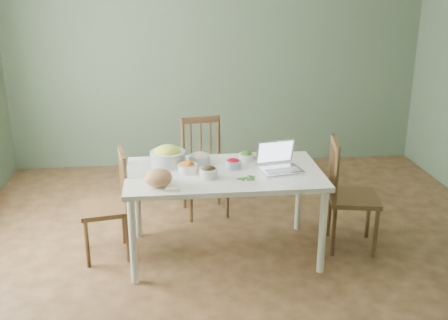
{
  "coord_description": "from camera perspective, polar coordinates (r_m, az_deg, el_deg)",
  "views": [
    {
      "loc": [
        -0.63,
        -4.02,
        2.31
      ],
      "look_at": [
        -0.18,
        0.13,
        0.85
      ],
      "focal_mm": 43.45,
      "sensor_mm": 36.0,
      "label": 1
    }
  ],
  "objects": [
    {
      "name": "basil_bunch",
      "position": [
        4.3,
        2.31,
        -1.86
      ],
      "size": [
        0.17,
        0.17,
        0.02
      ],
      "primitive_type": null,
      "color": "#0B560B",
      "rests_on": "dining_table"
    },
    {
      "name": "chair_far",
      "position": [
        5.33,
        -2.01,
        -0.9
      ],
      "size": [
        0.48,
        0.46,
        0.95
      ],
      "primitive_type": null,
      "rotation": [
        0.0,
        0.0,
        0.15
      ],
      "color": "#492B1A",
      "rests_on": "floor"
    },
    {
      "name": "wall_back",
      "position": [
        6.62,
        -0.74,
        10.89
      ],
      "size": [
        5.0,
        0.0,
        2.7
      ],
      "primitive_type": "cube",
      "color": "#53694E",
      "rests_on": "ground"
    },
    {
      "name": "bowl_broccoli",
      "position": [
        4.7,
        2.37,
        0.42
      ],
      "size": [
        0.17,
        0.17,
        0.08
      ],
      "primitive_type": null,
      "rotation": [
        0.0,
        0.0,
        -0.4
      ],
      "color": "#1F4814",
      "rests_on": "dining_table"
    },
    {
      "name": "bowl_carrot",
      "position": [
        4.43,
        -3.89,
        -0.75
      ],
      "size": [
        0.18,
        0.18,
        0.09
      ],
      "primitive_type": null,
      "rotation": [
        0.0,
        0.0,
        0.11
      ],
      "color": "orange",
      "rests_on": "dining_table"
    },
    {
      "name": "bread_boule",
      "position": [
        4.16,
        -6.92,
        -1.87
      ],
      "size": [
        0.24,
        0.24,
        0.14
      ],
      "primitive_type": "ellipsoid",
      "rotation": [
        0.0,
        0.0,
        0.16
      ],
      "color": "tan",
      "rests_on": "dining_table"
    },
    {
      "name": "wall_front",
      "position": [
        1.91,
        14.29,
        -11.59
      ],
      "size": [
        5.0,
        0.0,
        2.7
      ],
      "primitive_type": "cube",
      "color": "#53694E",
      "rests_on": "ground"
    },
    {
      "name": "bowl_mushroom",
      "position": [
        4.31,
        -1.63,
        -1.27
      ],
      "size": [
        0.17,
        0.17,
        0.1
      ],
      "primitive_type": null,
      "rotation": [
        0.0,
        0.0,
        -0.2
      ],
      "color": "black",
      "rests_on": "dining_table"
    },
    {
      "name": "bowl_onion",
      "position": [
        4.63,
        -2.59,
        0.22
      ],
      "size": [
        0.18,
        0.18,
        0.1
      ],
      "primitive_type": null,
      "rotation": [
        0.0,
        0.0,
        -0.02
      ],
      "color": "beige",
      "rests_on": "dining_table"
    },
    {
      "name": "butter_stick",
      "position": [
        4.06,
        -5.4,
        -3.13
      ],
      "size": [
        0.11,
        0.05,
        0.03
      ],
      "primitive_type": "cube",
      "rotation": [
        0.0,
        0.0,
        -0.14
      ],
      "color": "#FFF1CB",
      "rests_on": "dining_table"
    },
    {
      "name": "laptop",
      "position": [
        4.46,
        6.07,
        0.24
      ],
      "size": [
        0.37,
        0.34,
        0.23
      ],
      "primitive_type": null,
      "rotation": [
        0.0,
        0.0,
        0.19
      ],
      "color": "#BBBBC0",
      "rests_on": "dining_table"
    },
    {
      "name": "dining_table",
      "position": [
        4.6,
        -0.0,
        -5.62
      ],
      "size": [
        1.61,
        0.9,
        0.75
      ],
      "primitive_type": null,
      "color": "white",
      "rests_on": "floor"
    },
    {
      "name": "chair_right",
      "position": [
        4.8,
        13.5,
        -3.61
      ],
      "size": [
        0.49,
        0.5,
        0.98
      ],
      "primitive_type": null,
      "rotation": [
        0.0,
        0.0,
        1.38
      ],
      "color": "#492B1A",
      "rests_on": "floor"
    },
    {
      "name": "chair_left",
      "position": [
        4.65,
        -12.51,
        -4.7
      ],
      "size": [
        0.45,
        0.46,
        0.92
      ],
      "primitive_type": null,
      "rotation": [
        0.0,
        0.0,
        -1.4
      ],
      "color": "#492B1A",
      "rests_on": "floor"
    },
    {
      "name": "bowl_redpep",
      "position": [
        4.52,
        0.97,
        -0.35
      ],
      "size": [
        0.14,
        0.14,
        0.08
      ],
      "primitive_type": null,
      "rotation": [
        0.0,
        0.0,
        0.01
      ],
      "color": "red",
      "rests_on": "dining_table"
    },
    {
      "name": "flatbread",
      "position": [
        4.82,
        4.11,
        0.46
      ],
      "size": [
        0.26,
        0.26,
        0.02
      ],
      "primitive_type": "cylinder",
      "rotation": [
        0.0,
        0.0,
        -0.3
      ],
      "color": "tan",
      "rests_on": "dining_table"
    },
    {
      "name": "floor",
      "position": [
        4.68,
        2.35,
        -10.35
      ],
      "size": [
        5.0,
        5.0,
        0.0
      ],
      "primitive_type": "cube",
      "color": "#442B16",
      "rests_on": "ground"
    },
    {
      "name": "bowl_squash",
      "position": [
        4.59,
        -5.93,
        0.43
      ],
      "size": [
        0.37,
        0.37,
        0.17
      ],
      "primitive_type": null,
      "rotation": [
        0.0,
        0.0,
        -0.3
      ],
      "color": "#C3C54A",
      "rests_on": "dining_table"
    }
  ]
}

